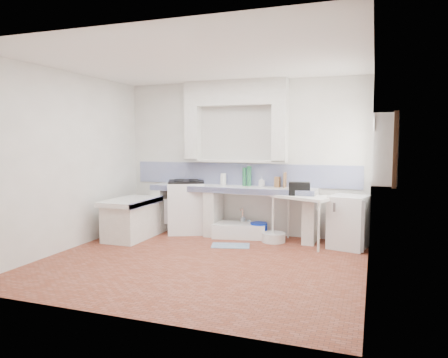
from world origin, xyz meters
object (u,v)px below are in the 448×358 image
(fridge, at_px, (348,222))
(stove, at_px, (186,207))
(sink, at_px, (239,231))
(side_table, at_px, (302,220))

(fridge, bearing_deg, stove, -169.68)
(fridge, bearing_deg, sink, -170.66)
(stove, height_order, fridge, stove)
(sink, xyz_separation_m, side_table, (1.15, -0.17, 0.30))
(sink, bearing_deg, fridge, -15.21)
(stove, xyz_separation_m, fridge, (2.92, -0.17, -0.05))
(sink, bearing_deg, stove, 167.51)
(stove, height_order, sink, stove)
(side_table, bearing_deg, fridge, 26.80)
(fridge, bearing_deg, side_table, -163.96)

